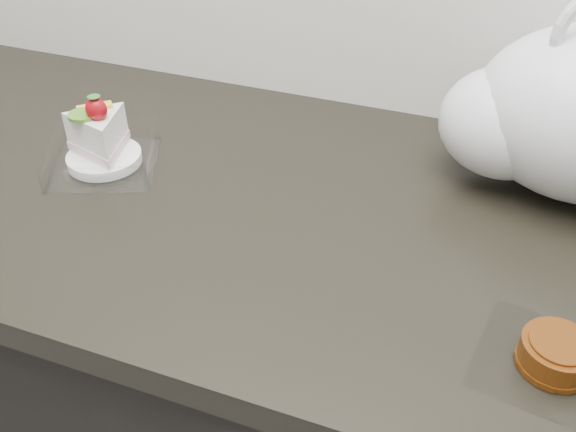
% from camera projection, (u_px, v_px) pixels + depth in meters
% --- Properties ---
extents(counter, '(2.04, 0.64, 0.90)m').
position_uv_depth(counter, '(309.00, 413.00, 1.13)').
color(counter, black).
rests_on(counter, ground).
extents(cake_tray, '(0.19, 0.19, 0.12)m').
position_uv_depth(cake_tray, '(102.00, 147.00, 0.93)').
color(cake_tray, white).
rests_on(cake_tray, counter).
extents(mooncake_wrap, '(0.16, 0.16, 0.03)m').
position_uv_depth(mooncake_wrap, '(557.00, 357.00, 0.63)').
color(mooncake_wrap, white).
rests_on(mooncake_wrap, counter).
extents(plastic_bag, '(0.40, 0.32, 0.28)m').
position_uv_depth(plastic_bag, '(576.00, 115.00, 0.83)').
color(plastic_bag, white).
rests_on(plastic_bag, counter).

